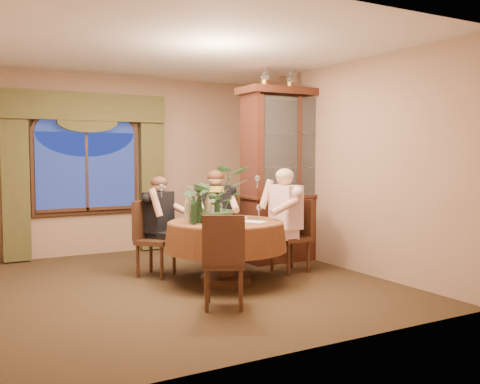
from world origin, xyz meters
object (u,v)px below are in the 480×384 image
wine_bottle_3 (199,208)px  person_scarf (215,218)px  chair_front_left (224,261)px  wine_bottle_1 (194,210)px  china_cabinet (290,175)px  centerpiece_plant (212,174)px  chair_back_right (225,231)px  wine_bottle_4 (208,208)px  wine_bottle_5 (187,209)px  dining_table (226,252)px  chair_back (156,239)px  olive_bowl (234,219)px  person_pink (286,221)px  oil_lamp_right (315,80)px  chair_right (290,236)px  oil_lamp_center (290,77)px  person_back (159,225)px  stoneware_vase (212,210)px  wine_bottle_2 (217,209)px  oil_lamp_left (265,75)px  wine_bottle_0 (199,209)px

wine_bottle_3 → person_scarf: bearing=52.0°
chair_front_left → wine_bottle_1: bearing=114.9°
china_cabinet → centerpiece_plant: bearing=-157.6°
chair_back_right → wine_bottle_3: 1.15m
chair_back_right → wine_bottle_4: size_ratio=2.91×
wine_bottle_5 → dining_table: bearing=-8.5°
wine_bottle_3 → wine_bottle_5: same height
centerpiece_plant → chair_back: bearing=134.3°
wine_bottle_3 → olive_bowl: bearing=-27.1°
dining_table → person_pink: person_pink is taller
oil_lamp_right → chair_right: (-0.93, -0.74, -2.21)m
oil_lamp_center → olive_bowl: bearing=-148.4°
person_back → wine_bottle_5: (0.06, -0.81, 0.28)m
wine_bottle_5 → oil_lamp_right: bearing=17.3°
oil_lamp_center → wine_bottle_4: bearing=-155.2°
stoneware_vase → wine_bottle_2: (-0.02, -0.18, 0.04)m
chair_back_right → olive_bowl: bearing=95.9°
centerpiece_plant → olive_bowl: bearing=-47.9°
stoneware_vase → oil_lamp_left: bearing=30.8°
person_pink → chair_front_left: bearing=121.0°
china_cabinet → chair_back_right: bearing=175.7°
oil_lamp_left → centerpiece_plant: size_ratio=0.35×
wine_bottle_1 → person_back: bearing=94.3°
wine_bottle_2 → wine_bottle_5: size_ratio=1.00×
chair_back_right → centerpiece_plant: 1.25m
oil_lamp_left → chair_back: 2.79m
oil_lamp_right → olive_bowl: 2.80m
dining_table → chair_back_right: bearing=62.6°
chair_back_right → olive_bowl: size_ratio=6.20×
person_pink → wine_bottle_1: person_pink is taller
person_pink → oil_lamp_right: bearing=-57.7°
chair_right → chair_back: size_ratio=1.00×
person_pink → wine_bottle_0: bearing=88.7°
wine_bottle_5 → stoneware_vase: bearing=8.0°
wine_bottle_5 → wine_bottle_0: bearing=-29.2°
china_cabinet → chair_front_left: 2.80m
dining_table → chair_back: chair_back is taller
person_pink → wine_bottle_4: bearing=87.9°
china_cabinet → wine_bottle_4: 1.94m
dining_table → wine_bottle_4: wine_bottle_4 is taller
olive_bowl → wine_bottle_1: bearing=-175.8°
olive_bowl → wine_bottle_2: 0.28m
china_cabinet → oil_lamp_center: (0.00, 0.00, 1.43)m
chair_right → centerpiece_plant: bearing=80.9°
person_back → wine_bottle_2: bearing=81.5°
person_pink → person_scarf: (-0.59, 0.88, -0.02)m
oil_lamp_right → stoneware_vase: bearing=-161.1°
olive_bowl → wine_bottle_4: wine_bottle_4 is taller
wine_bottle_4 → wine_bottle_5: size_ratio=1.00×
chair_right → person_pink: (-0.09, -0.02, 0.21)m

